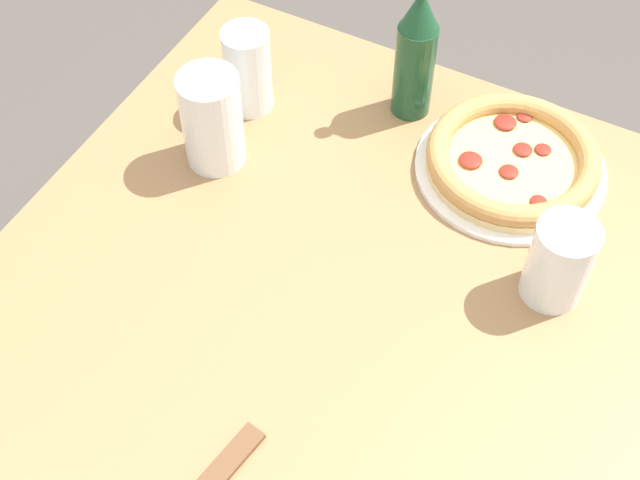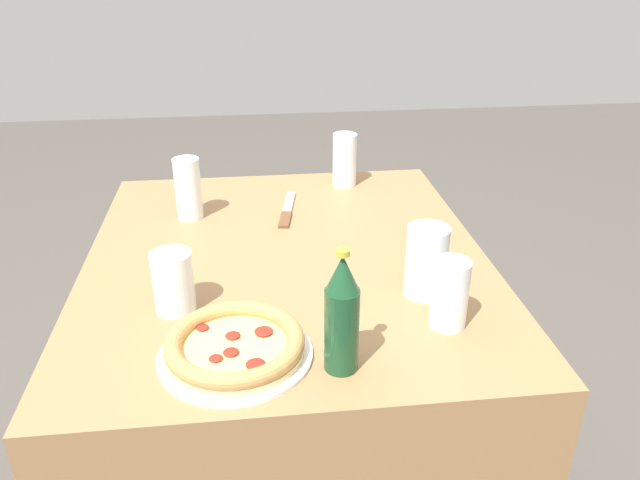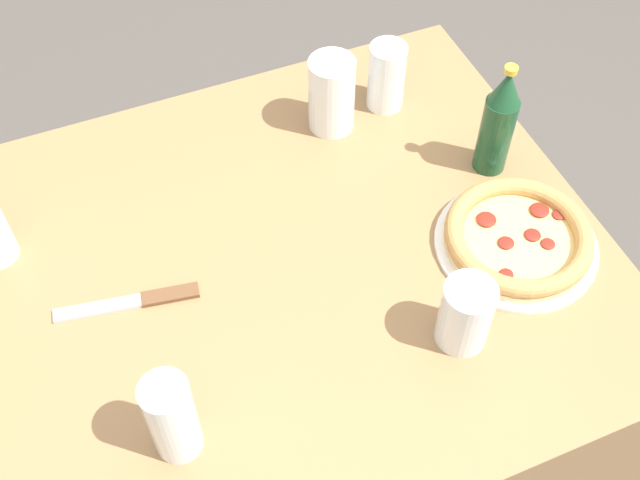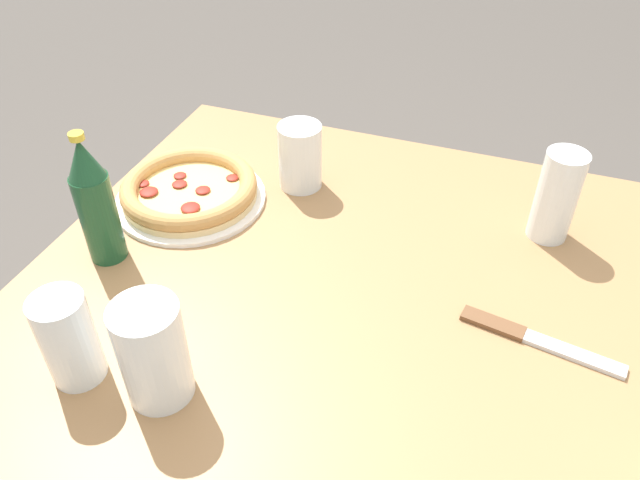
# 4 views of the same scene
# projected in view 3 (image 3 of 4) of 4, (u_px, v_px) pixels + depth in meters

# --- Properties ---
(ground_plane) EXTENTS (8.00, 8.00, 0.00)m
(ground_plane) POSITION_uv_depth(u_px,v_px,m) (295.00, 451.00, 1.86)
(ground_plane) COLOR #4C4742
(table) EXTENTS (1.02, 0.88, 0.74)m
(table) POSITION_uv_depth(u_px,v_px,m) (290.00, 375.00, 1.56)
(table) COLOR #997047
(table) RESTS_ON ground_plane
(pizza_pepperoni) EXTENTS (0.26, 0.26, 0.04)m
(pizza_pepperoni) POSITION_uv_depth(u_px,v_px,m) (518.00, 238.00, 1.27)
(pizza_pepperoni) COLOR white
(pizza_pepperoni) RESTS_ON table
(glass_iced_tea) EXTENTS (0.08, 0.08, 0.12)m
(glass_iced_tea) POSITION_uv_depth(u_px,v_px,m) (465.00, 317.00, 1.14)
(glass_iced_tea) COLOR white
(glass_iced_tea) RESTS_ON table
(glass_red_wine) EXTENTS (0.06, 0.06, 0.15)m
(glass_red_wine) POSITION_uv_depth(u_px,v_px,m) (173.00, 421.00, 1.03)
(glass_red_wine) COLOR white
(glass_red_wine) RESTS_ON table
(glass_orange_juice) EXTENTS (0.07, 0.07, 0.13)m
(glass_orange_juice) POSITION_uv_depth(u_px,v_px,m) (386.00, 80.00, 1.45)
(glass_orange_juice) COLOR white
(glass_orange_juice) RESTS_ON table
(glass_water) EXTENTS (0.08, 0.08, 0.14)m
(glass_water) POSITION_uv_depth(u_px,v_px,m) (331.00, 96.00, 1.40)
(glass_water) COLOR white
(glass_water) RESTS_ON table
(beer_bottle) EXTENTS (0.06, 0.06, 0.22)m
(beer_bottle) POSITION_uv_depth(u_px,v_px,m) (498.00, 122.00, 1.31)
(beer_bottle) COLOR #194728
(beer_bottle) RESTS_ON table
(knife) EXTENTS (0.22, 0.06, 0.01)m
(knife) POSITION_uv_depth(u_px,v_px,m) (134.00, 302.00, 1.22)
(knife) COLOR brown
(knife) RESTS_ON table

